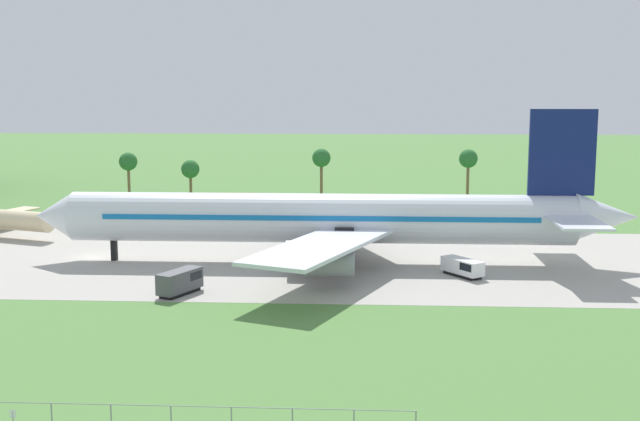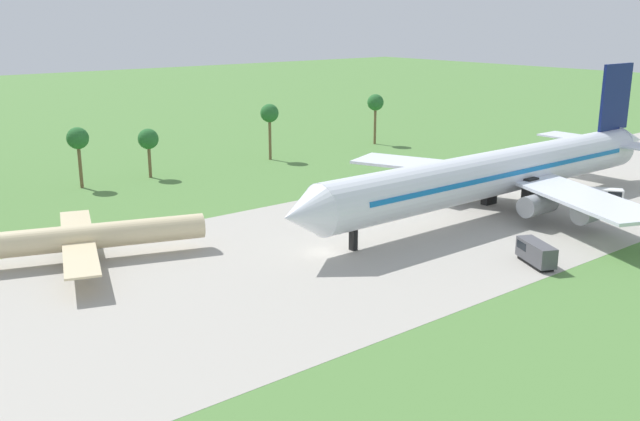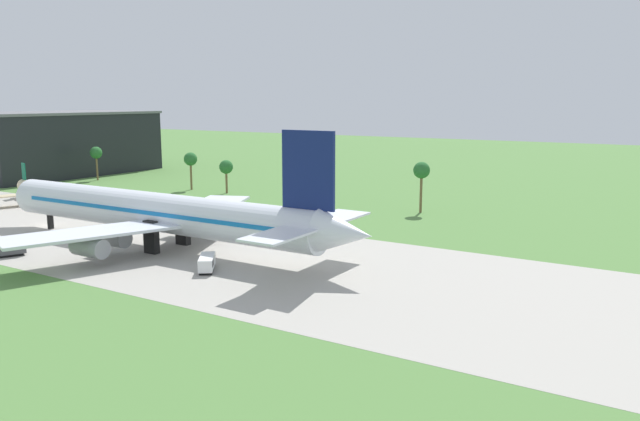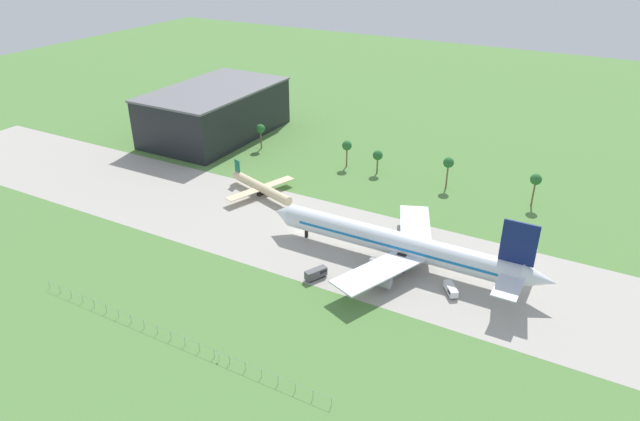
{
  "view_description": "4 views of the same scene",
  "coord_description": "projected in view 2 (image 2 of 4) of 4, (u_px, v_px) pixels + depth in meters",
  "views": [
    {
      "loc": [
        36.5,
        -104.3,
        22.62
      ],
      "look_at": [
        30.87,
        -1.54,
        6.93
      ],
      "focal_mm": 45.0,
      "sensor_mm": 36.0,
      "label": 1
    },
    {
      "loc": [
        -51.71,
        -63.38,
        27.77
      ],
      "look_at": [
        -1.77,
        -1.54,
        5.93
      ],
      "focal_mm": 40.0,
      "sensor_mm": 36.0,
      "label": 2
    },
    {
      "loc": [
        107.72,
        -73.6,
        24.27
      ],
      "look_at": [
        63.51,
        -1.54,
        9.15
      ],
      "focal_mm": 35.0,
      "sensor_mm": 36.0,
      "label": 3
    },
    {
      "loc": [
        76.56,
        -125.43,
        82.95
      ],
      "look_at": [
        4.32,
        5.0,
        6.0
      ],
      "focal_mm": 32.0,
      "sensor_mm": 36.0,
      "label": 4
    }
  ],
  "objects": [
    {
      "name": "ground_plane",
      "position": [
        323.0,
        253.0,
        86.23
      ],
      "size": [
        600.0,
        600.0,
        0.0
      ],
      "primitive_type": "plane",
      "color": "#517F3D"
    },
    {
      "name": "catering_van",
      "position": [
        604.0,
        195.0,
        109.1
      ],
      "size": [
        5.0,
        5.82,
        2.14
      ],
      "color": "black",
      "rests_on": "ground_plane"
    },
    {
      "name": "regional_aircraft",
      "position": [
        77.0,
        238.0,
        82.49
      ],
      "size": [
        28.66,
        26.08,
        8.59
      ],
      "color": "beige",
      "rests_on": "ground_plane"
    },
    {
      "name": "baggage_tug",
      "position": [
        535.0,
        252.0,
        81.81
      ],
      "size": [
        4.38,
        6.23,
        2.7
      ],
      "color": "black",
      "rests_on": "ground_plane"
    },
    {
      "name": "taxiway_strip",
      "position": [
        323.0,
        253.0,
        86.23
      ],
      "size": [
        320.0,
        44.0,
        0.02
      ],
      "color": "#A8A399",
      "rests_on": "ground_plane"
    },
    {
      "name": "jet_airliner",
      "position": [
        504.0,
        171.0,
        103.27
      ],
      "size": [
        78.47,
        52.49,
        20.09
      ],
      "color": "silver",
      "rests_on": "ground_plane"
    },
    {
      "name": "palm_tree_row",
      "position": [
        166.0,
        130.0,
        126.15
      ],
      "size": [
        108.61,
        3.6,
        11.06
      ],
      "color": "brown",
      "rests_on": "ground_plane"
    }
  ]
}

